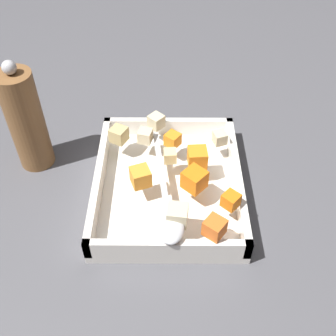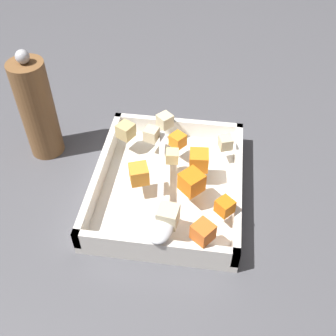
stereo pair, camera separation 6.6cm
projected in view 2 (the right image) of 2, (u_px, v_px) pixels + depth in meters
ground_plane at (162, 186)px, 0.75m from camera, size 4.00×4.00×0.00m
baking_dish at (168, 186)px, 0.73m from camera, size 0.30×0.26×0.05m
carrot_chunk_far_left at (178, 140)px, 0.75m from camera, size 0.03×0.03×0.02m
carrot_chunk_center at (139, 174)px, 0.68m from camera, size 0.04×0.04×0.03m
carrot_chunk_mid_right at (225, 206)px, 0.64m from camera, size 0.03×0.03×0.02m
carrot_chunk_corner_se at (203, 232)px, 0.60m from camera, size 0.04×0.04×0.03m
carrot_chunk_back_center at (199, 160)px, 0.70m from camera, size 0.04×0.04×0.03m
carrot_chunk_corner_nw at (192, 182)px, 0.67m from camera, size 0.05×0.05×0.03m
potato_chunk_corner_sw at (151, 134)px, 0.76m from camera, size 0.03×0.03×0.02m
potato_chunk_corner_ne at (225, 143)px, 0.74m from camera, size 0.03×0.03×0.02m
potato_chunk_under_handle at (172, 156)px, 0.72m from camera, size 0.02×0.02×0.02m
potato_chunk_front_center at (126, 131)px, 0.76m from camera, size 0.04×0.04×0.03m
potato_chunk_heap_side at (168, 216)px, 0.62m from camera, size 0.03×0.03×0.03m
potato_chunk_rim_edge at (165, 121)px, 0.79m from camera, size 0.04×0.04×0.03m
serving_spoon at (159, 216)px, 0.63m from camera, size 0.26×0.06×0.02m
pepper_mill at (37, 109)px, 0.75m from camera, size 0.06×0.06×0.22m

